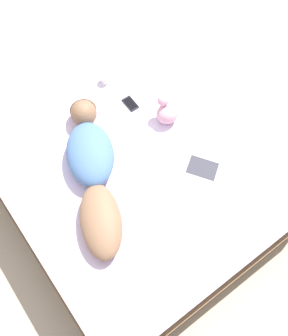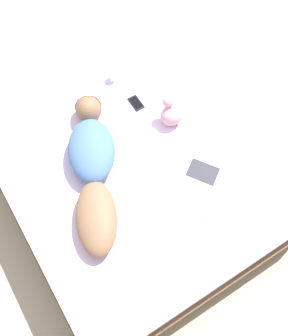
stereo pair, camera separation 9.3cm
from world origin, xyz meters
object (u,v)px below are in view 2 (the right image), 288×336
open_magazine (197,185)px  cell_phone (136,103)px  person (93,164)px  coffee_mug (113,76)px

open_magazine → cell_phone: (-0.00, 0.84, 0.00)m
person → coffee_mug: (0.54, 0.65, -0.05)m
person → coffee_mug: bearing=75.1°
coffee_mug → cell_phone: coffee_mug is taller
coffee_mug → open_magazine: bearing=-88.5°
cell_phone → coffee_mug: bearing=95.6°
coffee_mug → person: bearing=-129.8°
coffee_mug → cell_phone: size_ratio=0.77×
open_magazine → coffee_mug: coffee_mug is taller
person → open_magazine: person is taller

